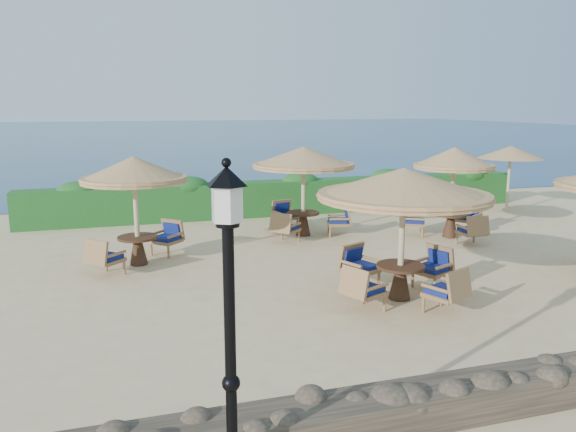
{
  "coord_description": "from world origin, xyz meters",
  "views": [
    {
      "loc": [
        -5.73,
        -11.76,
        3.85
      ],
      "look_at": [
        -1.99,
        0.52,
        1.3
      ],
      "focal_mm": 35.0,
      "sensor_mm": 36.0,
      "label": 1
    }
  ],
  "objects_px": {
    "cafe_set_2": "(135,185)",
    "cafe_set_3": "(304,170)",
    "lamp_post": "(230,349)",
    "extra_parasol": "(511,152)",
    "cafe_set_4": "(453,177)",
    "cafe_set_0": "(403,203)"
  },
  "relations": [
    {
      "from": "cafe_set_0",
      "to": "cafe_set_3",
      "type": "xyz_separation_m",
      "value": [
        -0.08,
        5.9,
        0.0
      ]
    },
    {
      "from": "cafe_set_3",
      "to": "cafe_set_4",
      "type": "relative_size",
      "value": 1.09
    },
    {
      "from": "lamp_post",
      "to": "cafe_set_0",
      "type": "bearing_deg",
      "value": 47.16
    },
    {
      "from": "cafe_set_2",
      "to": "cafe_set_4",
      "type": "height_order",
      "value": "same"
    },
    {
      "from": "cafe_set_2",
      "to": "cafe_set_4",
      "type": "xyz_separation_m",
      "value": [
        8.94,
        0.31,
        -0.18
      ]
    },
    {
      "from": "cafe_set_3",
      "to": "cafe_set_0",
      "type": "bearing_deg",
      "value": -89.24
    },
    {
      "from": "cafe_set_0",
      "to": "cafe_set_4",
      "type": "xyz_separation_m",
      "value": [
        4.0,
        4.41,
        -0.18
      ]
    },
    {
      "from": "cafe_set_0",
      "to": "lamp_post",
      "type": "bearing_deg",
      "value": -132.84
    },
    {
      "from": "extra_parasol",
      "to": "cafe_set_3",
      "type": "distance_m",
      "value": 8.42
    },
    {
      "from": "extra_parasol",
      "to": "cafe_set_3",
      "type": "relative_size",
      "value": 0.79
    },
    {
      "from": "cafe_set_4",
      "to": "cafe_set_3",
      "type": "bearing_deg",
      "value": 159.89
    },
    {
      "from": "extra_parasol",
      "to": "cafe_set_0",
      "type": "xyz_separation_m",
      "value": [
        -8.23,
        -7.29,
        -0.21
      ]
    },
    {
      "from": "cafe_set_0",
      "to": "cafe_set_4",
      "type": "height_order",
      "value": "same"
    },
    {
      "from": "lamp_post",
      "to": "cafe_set_3",
      "type": "xyz_separation_m",
      "value": [
        4.29,
        10.62,
        0.41
      ]
    },
    {
      "from": "lamp_post",
      "to": "extra_parasol",
      "type": "xyz_separation_m",
      "value": [
        12.6,
        12.0,
        0.62
      ]
    },
    {
      "from": "cafe_set_0",
      "to": "cafe_set_3",
      "type": "bearing_deg",
      "value": 90.76
    },
    {
      "from": "extra_parasol",
      "to": "cafe_set_4",
      "type": "relative_size",
      "value": 0.87
    },
    {
      "from": "cafe_set_2",
      "to": "cafe_set_3",
      "type": "height_order",
      "value": "same"
    },
    {
      "from": "lamp_post",
      "to": "cafe_set_4",
      "type": "bearing_deg",
      "value": 47.44
    },
    {
      "from": "cafe_set_0",
      "to": "extra_parasol",
      "type": "bearing_deg",
      "value": 41.52
    },
    {
      "from": "cafe_set_4",
      "to": "cafe_set_0",
      "type": "bearing_deg",
      "value": -132.25
    },
    {
      "from": "lamp_post",
      "to": "cafe_set_2",
      "type": "xyz_separation_m",
      "value": [
        -0.57,
        8.81,
        0.4
      ]
    }
  ]
}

